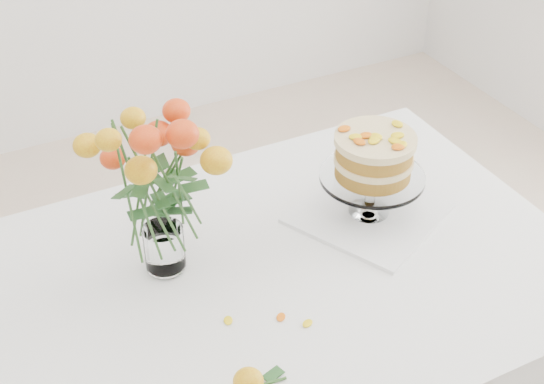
# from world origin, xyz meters

# --- Properties ---
(table) EXTENTS (1.43, 0.93, 0.76)m
(table) POSITION_xyz_m (0.00, 0.00, 0.67)
(table) COLOR tan
(table) RESTS_ON ground
(napkin) EXTENTS (0.42, 0.42, 0.01)m
(napkin) POSITION_xyz_m (0.33, 0.07, 0.76)
(napkin) COLOR white
(napkin) RESTS_ON table
(cake_stand) EXTENTS (0.25, 0.25, 0.22)m
(cake_stand) POSITION_xyz_m (0.33, 0.07, 0.91)
(cake_stand) COLOR white
(cake_stand) RESTS_ON napkin
(rose_vase) EXTENTS (0.36, 0.36, 0.45)m
(rose_vase) POSITION_xyz_m (-0.18, 0.11, 1.02)
(rose_vase) COLOR white
(rose_vase) RESTS_ON table
(loose_rose_near) EXTENTS (0.10, 0.06, 0.05)m
(loose_rose_near) POSITION_xyz_m (-0.16, -0.28, 0.78)
(loose_rose_near) COLOR yellow
(loose_rose_near) RESTS_ON table
(stray_petal_a) EXTENTS (0.03, 0.02, 0.00)m
(stray_petal_a) POSITION_xyz_m (-0.12, -0.10, 0.76)
(stray_petal_a) COLOR yellow
(stray_petal_a) RESTS_ON table
(stray_petal_b) EXTENTS (0.03, 0.02, 0.00)m
(stray_petal_b) POSITION_xyz_m (-0.02, -0.14, 0.76)
(stray_petal_b) COLOR yellow
(stray_petal_b) RESTS_ON table
(stray_petal_c) EXTENTS (0.03, 0.02, 0.00)m
(stray_petal_c) POSITION_xyz_m (0.02, -0.18, 0.76)
(stray_petal_c) COLOR yellow
(stray_petal_c) RESTS_ON table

